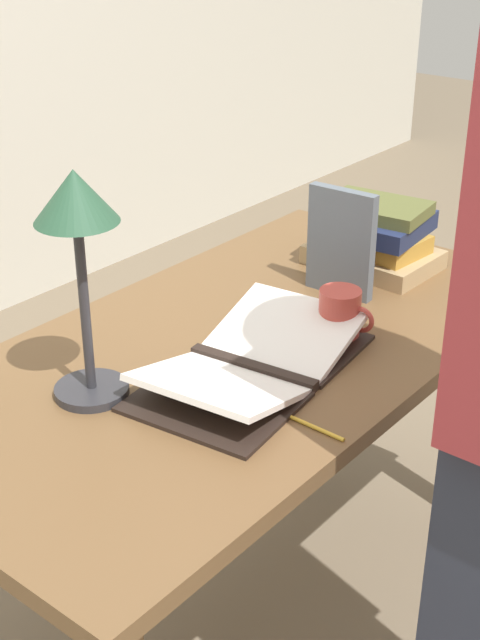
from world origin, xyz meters
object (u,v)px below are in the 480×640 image
object	(u,v)px
open_book	(253,363)
reading_lamp	(78,229)
coffee_mug	(340,314)
book_stack_tall	(375,237)
book_standing_upright	(341,243)
pencil	(309,425)

from	to	relation	value
open_book	reading_lamp	size ratio (longest dim) A/B	1.26
reading_lamp	coffee_mug	distance (m)	0.58
open_book	book_stack_tall	size ratio (longest dim) A/B	1.80
coffee_mug	book_stack_tall	bearing A→B (deg)	21.42
book_standing_upright	coffee_mug	world-z (taller)	book_standing_upright
open_book	book_standing_upright	xyz separation A→B (m)	(0.40, 0.07, 0.10)
open_book	pencil	size ratio (longest dim) A/B	3.71
book_standing_upright	reading_lamp	distance (m)	0.68
open_book	coffee_mug	world-z (taller)	coffee_mug
book_stack_tall	open_book	bearing A→B (deg)	-170.76
reading_lamp	coffee_mug	xyz separation A→B (m)	(0.47, -0.22, -0.27)
book_stack_tall	book_standing_upright	bearing A→B (deg)	-173.22
book_stack_tall	reading_lamp	size ratio (longest dim) A/B	0.70
book_standing_upright	pencil	distance (m)	0.56
book_stack_tall	pencil	world-z (taller)	book_stack_tall
open_book	book_stack_tall	bearing A→B (deg)	2.15
open_book	book_standing_upright	world-z (taller)	book_standing_upright
book_stack_tall	book_standing_upright	world-z (taller)	book_standing_upright
open_book	coffee_mug	size ratio (longest dim) A/B	4.48
coffee_mug	pencil	distance (m)	0.34
reading_lamp	open_book	bearing A→B (deg)	-35.98
book_standing_upright	coffee_mug	bearing A→B (deg)	-148.50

